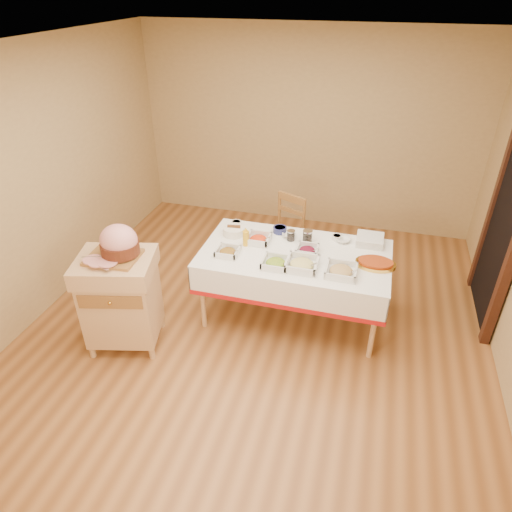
% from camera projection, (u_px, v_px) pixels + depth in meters
% --- Properties ---
extents(room_shell, '(5.00, 5.00, 5.00)m').
position_uv_depth(room_shell, '(257.00, 212.00, 3.95)').
color(room_shell, '#975D2E').
rests_on(room_shell, ground).
extents(doorway, '(0.09, 1.10, 2.20)m').
position_uv_depth(doorway, '(508.00, 217.00, 4.29)').
color(doorway, black).
rests_on(doorway, ground).
extents(dining_table, '(1.82, 1.02, 0.76)m').
position_uv_depth(dining_table, '(294.00, 267.00, 4.50)').
color(dining_table, tan).
rests_on(dining_table, ground).
extents(butcher_cart, '(0.78, 0.70, 0.95)m').
position_uv_depth(butcher_cart, '(121.00, 296.00, 4.18)').
color(butcher_cart, tan).
rests_on(butcher_cart, ground).
extents(dining_chair, '(0.53, 0.52, 0.91)m').
position_uv_depth(dining_chair, '(284.00, 233.00, 5.35)').
color(dining_chair, olive).
rests_on(dining_chair, ground).
extents(ham_on_board, '(0.47, 0.45, 0.31)m').
position_uv_depth(ham_on_board, '(118.00, 244.00, 3.92)').
color(ham_on_board, olive).
rests_on(ham_on_board, butcher_cart).
extents(serving_dish_a, '(0.22, 0.21, 0.09)m').
position_uv_depth(serving_dish_a, '(228.00, 252.00, 4.37)').
color(serving_dish_a, silver).
rests_on(serving_dish_a, dining_table).
extents(serving_dish_b, '(0.24, 0.24, 0.10)m').
position_uv_depth(serving_dish_b, '(276.00, 263.00, 4.20)').
color(serving_dish_b, silver).
rests_on(serving_dish_b, dining_table).
extents(serving_dish_c, '(0.29, 0.29, 0.12)m').
position_uv_depth(serving_dish_c, '(302.00, 264.00, 4.17)').
color(serving_dish_c, silver).
rests_on(serving_dish_c, dining_table).
extents(serving_dish_d, '(0.28, 0.28, 0.10)m').
position_uv_depth(serving_dish_d, '(341.00, 271.00, 4.08)').
color(serving_dish_d, silver).
rests_on(serving_dish_d, dining_table).
extents(serving_dish_e, '(0.24, 0.23, 0.11)m').
position_uv_depth(serving_dish_e, '(258.00, 239.00, 4.57)').
color(serving_dish_e, silver).
rests_on(serving_dish_e, dining_table).
extents(serving_dish_f, '(0.22, 0.21, 0.10)m').
position_uv_depth(serving_dish_f, '(307.00, 250.00, 4.40)').
color(serving_dish_f, silver).
rests_on(serving_dish_f, dining_table).
extents(small_bowl_left, '(0.11, 0.11, 0.05)m').
position_uv_depth(small_bowl_left, '(236.00, 223.00, 4.87)').
color(small_bowl_left, silver).
rests_on(small_bowl_left, dining_table).
extents(small_bowl_mid, '(0.14, 0.14, 0.06)m').
position_uv_depth(small_bowl_mid, '(280.00, 229.00, 4.75)').
color(small_bowl_mid, navy).
rests_on(small_bowl_mid, dining_table).
extents(small_bowl_right, '(0.10, 0.10, 0.05)m').
position_uv_depth(small_bowl_right, '(337.00, 237.00, 4.62)').
color(small_bowl_right, silver).
rests_on(small_bowl_right, dining_table).
extents(bowl_white_imported, '(0.16, 0.16, 0.03)m').
position_uv_depth(bowl_white_imported, '(289.00, 235.00, 4.68)').
color(bowl_white_imported, silver).
rests_on(bowl_white_imported, dining_table).
extents(bowl_small_imported, '(0.19, 0.19, 0.05)m').
position_uv_depth(bowl_small_imported, '(343.00, 239.00, 4.59)').
color(bowl_small_imported, silver).
rests_on(bowl_small_imported, dining_table).
extents(preserve_jar_left, '(0.09, 0.09, 0.11)m').
position_uv_depth(preserve_jar_left, '(291.00, 236.00, 4.60)').
color(preserve_jar_left, silver).
rests_on(preserve_jar_left, dining_table).
extents(preserve_jar_right, '(0.10, 0.10, 0.13)m').
position_uv_depth(preserve_jar_right, '(307.00, 237.00, 4.57)').
color(preserve_jar_right, silver).
rests_on(preserve_jar_right, dining_table).
extents(mustard_bottle, '(0.06, 0.06, 0.20)m').
position_uv_depth(mustard_bottle, '(246.00, 237.00, 4.49)').
color(mustard_bottle, gold).
rests_on(mustard_bottle, dining_table).
extents(bread_basket, '(0.23, 0.23, 0.10)m').
position_uv_depth(bread_basket, '(234.00, 231.00, 4.70)').
color(bread_basket, white).
rests_on(bread_basket, dining_table).
extents(plate_stack, '(0.26, 0.26, 0.08)m').
position_uv_depth(plate_stack, '(370.00, 240.00, 4.55)').
color(plate_stack, silver).
rests_on(plate_stack, dining_table).
extents(brass_platter, '(0.37, 0.27, 0.05)m').
position_uv_depth(brass_platter, '(376.00, 263.00, 4.21)').
color(brass_platter, gold).
rests_on(brass_platter, dining_table).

